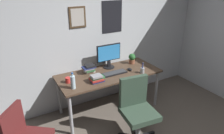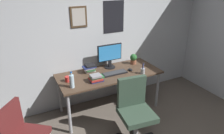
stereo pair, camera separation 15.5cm
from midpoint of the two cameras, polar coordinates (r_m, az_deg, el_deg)
The scene contains 13 objects.
wall_back at distance 3.65m, azimuth -1.71°, elevation 9.38°, with size 4.40×0.10×2.60m.
desk at distance 3.46m, azimuth 0.55°, elevation -2.76°, with size 1.76×0.75×0.73m.
office_chair at distance 2.93m, azimuth 7.99°, elevation -11.35°, with size 0.57×0.57×0.95m.
side_chair at distance 2.73m, azimuth -22.75°, elevation -16.96°, with size 0.59×0.59×0.88m.
monitor at distance 3.56m, azimuth 0.59°, elevation 3.43°, with size 0.46×0.20×0.43m.
keyboard at distance 3.40m, azimuth 2.16°, elevation -1.72°, with size 0.43×0.15×0.03m.
computer_mouse at distance 3.54m, azimuth 6.52°, elevation -0.77°, with size 0.06×0.11×0.04m.
water_bottle at distance 2.98m, azimuth -9.93°, elevation -3.96°, with size 0.07×0.07×0.25m.
coffee_mug_near at distance 3.19m, azimuth -11.13°, elevation -3.38°, with size 0.12×0.08×0.09m.
potted_plant at distance 3.80m, azimuth 7.28°, elevation 2.38°, with size 0.13×0.13×0.20m.
pen_cup at distance 3.44m, azimuth 10.04°, elevation -1.06°, with size 0.07×0.07×0.20m.
book_stack_left at distance 3.14m, azimuth -3.11°, elevation -3.19°, with size 0.22×0.17×0.11m.
book_stack_right at distance 3.46m, azimuth -5.09°, elevation -0.36°, with size 0.22×0.16×0.13m.
Camera 2 is at (-1.41, -1.11, 2.19)m, focal length 32.12 mm.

